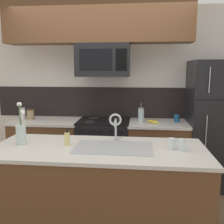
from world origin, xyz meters
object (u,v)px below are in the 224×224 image
stove_range (104,150)px  microwave (103,60)px  refrigerator (217,124)px  storage_jar_medium (31,114)px  french_press (141,115)px  sink_faucet (116,123)px  spare_glass (182,145)px  banana_bunch (153,122)px  flower_vase (21,133)px  storage_jar_tall (22,113)px  coffee_tin (177,118)px  dish_soap_bottle (67,138)px  drinking_glass (171,144)px

stove_range → microwave: size_ratio=1.25×
refrigerator → storage_jar_medium: size_ratio=11.23×
french_press → sink_faucet: 1.13m
microwave → spare_glass: 1.74m
stove_range → banana_bunch: bearing=-4.8°
refrigerator → flower_vase: bearing=-151.9°
storage_jar_tall → flower_vase: (0.59, -1.25, 0.03)m
stove_range → banana_bunch: (0.72, -0.06, 0.47)m
french_press → storage_jar_tall: bearing=-179.3°
microwave → banana_bunch: (0.72, -0.04, -0.86)m
microwave → french_press: microwave is taller
refrigerator → coffee_tin: size_ratio=16.26×
refrigerator → french_press: refrigerator is taller
banana_bunch → spare_glass: bearing=-80.8°
sink_faucet → banana_bunch: bearing=64.9°
spare_glass → flower_vase: 1.60m
stove_range → storage_jar_tall: storage_jar_tall is taller
french_press → flower_vase: flower_vase is taller
stove_range → storage_jar_medium: storage_jar_medium is taller
sink_faucet → dish_soap_bottle: 0.52m
drinking_glass → stove_range: bearing=123.7°
spare_glass → flower_vase: flower_vase is taller
stove_range → coffee_tin: bearing=2.7°
microwave → coffee_tin: 1.35m
microwave → flower_vase: size_ratio=1.73×
microwave → refrigerator: microwave is taller
refrigerator → banana_bunch: size_ratio=9.37×
dish_soap_bottle → banana_bunch: bearing=50.8°
storage_jar_tall → french_press: size_ratio=0.66×
stove_range → drinking_glass: 1.57m
refrigerator → french_press: (-1.08, 0.04, 0.11)m
storage_jar_tall → stove_range: bearing=-1.7°
drinking_glass → spare_glass: size_ratio=0.98×
microwave → drinking_glass: 1.68m
refrigerator → stove_range: bearing=-179.3°
storage_jar_medium → coffee_tin: 2.20m
storage_jar_medium → banana_bunch: storage_jar_medium is taller
storage_jar_tall → spare_glass: bearing=-30.5°
dish_soap_bottle → spare_glass: (1.12, -0.05, -0.01)m
dish_soap_bottle → storage_jar_tall: bearing=130.6°
sink_faucet → refrigerator: bearing=37.7°
sink_faucet → dish_soap_bottle: (-0.48, -0.17, -0.13)m
storage_jar_tall → dish_soap_bottle: 1.63m
stove_range → storage_jar_medium: bearing=179.0°
french_press → sink_faucet: sink_faucet is taller
refrigerator → dish_soap_bottle: 2.21m
flower_vase → drinking_glass: bearing=-0.7°
storage_jar_tall → banana_bunch: (1.99, -0.10, -0.07)m
storage_jar_tall → french_press: (1.82, 0.02, 0.01)m
storage_jar_tall → coffee_tin: size_ratio=1.60×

